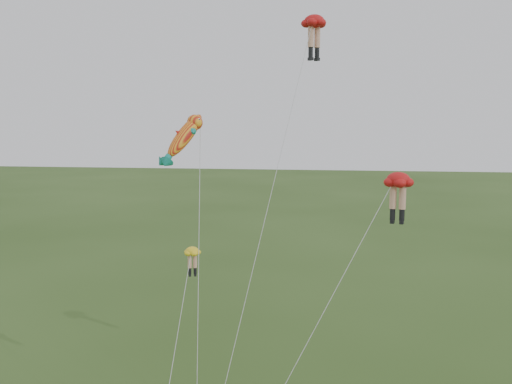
# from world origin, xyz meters

# --- Properties ---
(legs_kite_red_high) EXTENTS (5.62, 14.57, 22.58)m
(legs_kite_red_high) POSITION_xyz_m (3.97, 12.88, 21.69)
(legs_kite_red_high) COLOR red
(legs_kite_red_high) RESTS_ON ground
(legs_kite_red_mid) EXTENTS (8.37, 7.15, 13.24)m
(legs_kite_red_mid) POSITION_xyz_m (8.64, 5.36, 12.49)
(legs_kite_red_mid) COLOR red
(legs_kite_red_mid) RESTS_ON ground
(legs_kite_yellow) EXTENTS (1.17, 7.98, 9.28)m
(legs_kite_yellow) POSITION_xyz_m (-1.97, 3.63, 8.48)
(legs_kite_yellow) COLOR yellow
(legs_kite_yellow) RESTS_ON ground
(fish_kite) EXTENTS (3.08, 6.89, 16.48)m
(fish_kite) POSITION_xyz_m (-2.47, 4.83, 14.99)
(fish_kite) COLOR #FFAB20
(fish_kite) RESTS_ON ground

